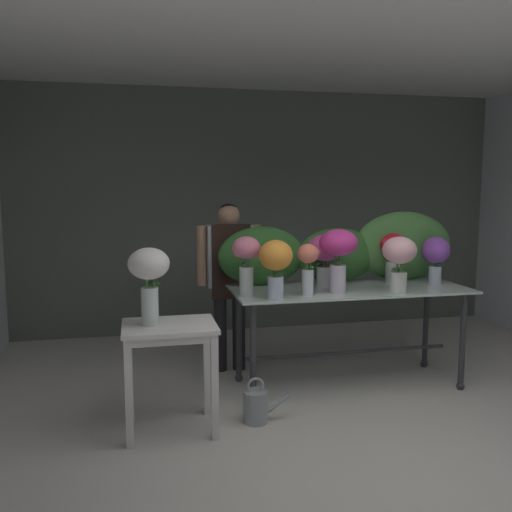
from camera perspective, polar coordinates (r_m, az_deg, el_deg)
The scene contains 17 objects.
ground_plane at distance 5.07m, azimuth 5.65°, elevation -12.75°, with size 8.50×8.50×0.00m, color beige.
wall_back at distance 6.63m, azimuth 0.64°, elevation 4.64°, with size 5.96×0.12×2.84m, color slate.
ceiling_slab at distance 4.89m, azimuth 6.12°, elevation 21.05°, with size 6.08×3.98×0.12m, color silver.
display_table_glass at distance 4.79m, azimuth 9.67°, elevation -4.93°, with size 2.02×0.80×0.87m.
side_table_white at distance 3.94m, azimuth -8.98°, elevation -8.77°, with size 0.65×0.51×0.78m.
florist at distance 5.08m, azimuth -2.80°, elevation -1.36°, with size 0.60×0.24×1.57m.
foliage_backdrop at distance 5.03m, azimuth 9.95°, elevation 0.55°, with size 2.20×0.30×0.63m.
vase_sunset_dahlias at distance 4.19m, azimuth 2.06°, elevation -0.62°, with size 0.26×0.26×0.46m.
vase_blush_ranunculus at distance 4.60m, azimuth 14.72°, elevation -0.10°, with size 0.28×0.28×0.46m.
vase_violet_carnations at distance 5.09m, azimuth 18.24°, elevation 0.16°, with size 0.24×0.24×0.42m.
vase_fuchsia_freesia at distance 4.75m, azimuth 7.17°, elevation 0.32°, with size 0.30×0.30×0.45m.
vase_magenta_lilies at distance 4.48m, azimuth 8.57°, elevation 0.57°, with size 0.31×0.31×0.52m.
vase_rosy_snapdragons at distance 4.32m, azimuth -0.99°, elevation -0.24°, with size 0.24×0.23×0.47m.
vase_crimson_peonies at distance 5.00m, azimuth 14.08°, elevation 0.30°, with size 0.25×0.23×0.45m.
vase_coral_roses at distance 4.36m, azimuth 5.46°, elevation -0.86°, with size 0.19×0.17×0.41m.
vase_white_roses_tall at distance 3.82m, azimuth -11.11°, elevation -1.84°, with size 0.28×0.28×0.54m.
watering_can at distance 4.19m, azimuth 0.02°, elevation -15.33°, with size 0.35×0.18×0.34m.
Camera 1 is at (-1.49, -2.59, 1.75)m, focal length 38.40 mm.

